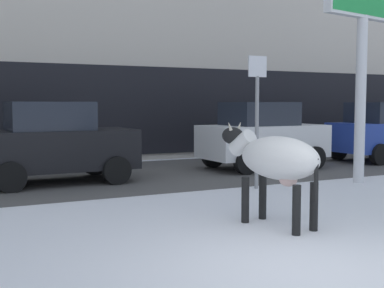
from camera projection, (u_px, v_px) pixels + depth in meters
ground_plane at (318, 274)px, 5.43m from camera, size 120.00×120.00×0.00m
road_strip at (103, 177)px, 12.56m from camera, size 60.00×5.60×0.01m
cow_holstein at (277, 159)px, 7.50m from camera, size 0.91×1.94×1.54m
car_black_hatchback at (55, 143)px, 11.59m from camera, size 3.54×1.99×1.86m
car_white_hatchback at (262, 136)px, 14.24m from camera, size 3.54×1.99×1.86m
car_blue_hatchback at (384, 132)px, 16.23m from camera, size 3.54×1.99×1.86m
pedestrian_near_billboard at (282, 130)px, 18.29m from camera, size 0.36×0.24×1.73m
pedestrian_by_cars at (74, 136)px, 14.96m from camera, size 0.36×0.24×1.73m
street_sign at (257, 111)px, 10.79m from camera, size 0.44×0.08×2.82m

